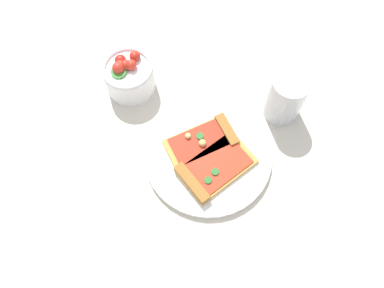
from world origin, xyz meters
name	(u,v)px	position (x,y,z in m)	size (l,w,h in m)	color
ground_plane	(204,155)	(0.00, 0.00, 0.00)	(2.40, 2.40, 0.00)	beige
plate	(207,157)	(0.00, 0.01, 0.01)	(0.25, 0.25, 0.01)	white
pizza_slice_near	(212,169)	(0.03, 0.03, 0.02)	(0.17, 0.14, 0.02)	gold
pizza_slice_far	(205,140)	(-0.02, -0.01, 0.02)	(0.15, 0.14, 0.02)	gold
salad_bowl	(129,75)	(-0.08, -0.21, 0.04)	(0.11, 0.11, 0.09)	white
soda_glass	(285,98)	(-0.16, 0.10, 0.05)	(0.08, 0.08, 0.11)	silver
paper_napkin	(144,266)	(0.24, -0.01, 0.00)	(0.11, 0.12, 0.00)	white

